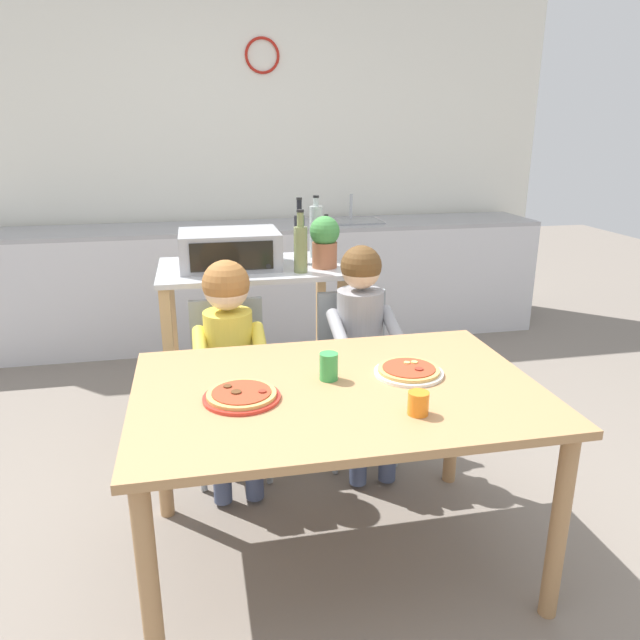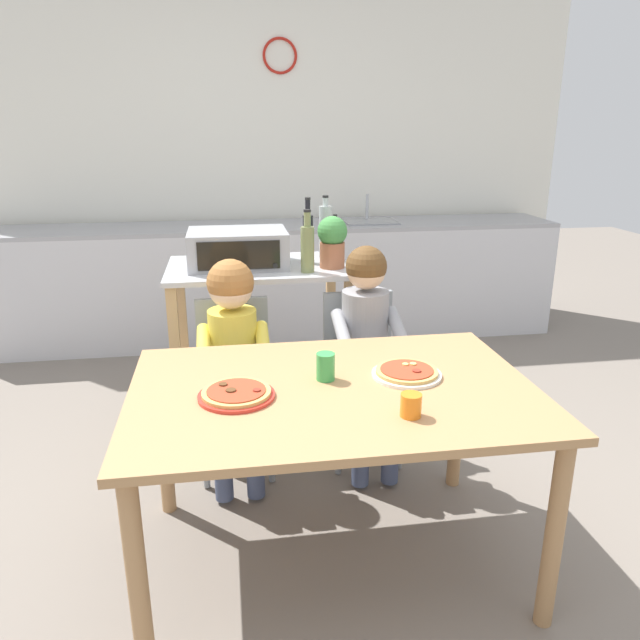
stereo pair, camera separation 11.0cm
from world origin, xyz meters
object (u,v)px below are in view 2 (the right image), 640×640
object	(u,v)px
dining_table	(333,409)
bottle_clear_vinegar	(335,242)
dining_chair_left	(235,372)
dining_chair_right	(361,363)
drinking_cup_orange	(411,405)
child_in_yellow_shirt	(233,341)
bottle_tall_green_wine	(307,247)
bottle_slim_sauce	(325,231)
toaster_oven	(238,248)
child_in_grey_shirt	(368,333)
drinking_cup_green	(326,367)
bottle_squat_spirits	(308,237)
pizza_plate_red_rimmed	(236,394)
potted_herb_plant	(332,240)
pizza_plate_white	(407,373)
kitchen_island_cart	(260,321)

from	to	relation	value
dining_table	bottle_clear_vinegar	bearing A→B (deg)	79.52
dining_chair_left	dining_chair_right	distance (m)	0.62
drinking_cup_orange	child_in_yellow_shirt	bearing A→B (deg)	120.61
bottle_tall_green_wine	child_in_yellow_shirt	bearing A→B (deg)	-139.25
bottle_slim_sauce	bottle_clear_vinegar	bearing A→B (deg)	-69.93
bottle_tall_green_wine	dining_chair_right	distance (m)	0.63
toaster_oven	bottle_clear_vinegar	size ratio (longest dim) A/B	2.01
child_in_grey_shirt	drinking_cup_orange	distance (m)	0.93
child_in_yellow_shirt	drinking_cup_green	distance (m)	0.67
dining_chair_left	dining_table	bearing A→B (deg)	-66.28
child_in_grey_shirt	drinking_cup_green	world-z (taller)	child_in_grey_shirt
bottle_squat_spirits	pizza_plate_red_rimmed	xyz separation A→B (m)	(-0.41, -1.22, -0.31)
dining_chair_right	drinking_cup_orange	xyz separation A→B (m)	(-0.08, -1.04, 0.28)
bottle_slim_sauce	potted_herb_plant	world-z (taller)	bottle_slim_sauce
child_in_yellow_shirt	child_in_grey_shirt	bearing A→B (deg)	1.43
dining_table	dining_chair_right	distance (m)	0.85
child_in_grey_shirt	potted_herb_plant	bearing A→B (deg)	104.04
toaster_oven	child_in_yellow_shirt	size ratio (longest dim) A/B	0.49
bottle_tall_green_wine	drinking_cup_green	distance (m)	0.95
pizza_plate_white	drinking_cup_green	bearing A→B (deg)	176.94
bottle_clear_vinegar	dining_chair_right	distance (m)	0.68
dining_chair_left	toaster_oven	bearing A→B (deg)	83.24
dining_chair_left	pizza_plate_white	bearing A→B (deg)	-49.20
potted_herb_plant	pizza_plate_red_rimmed	distance (m)	1.25
bottle_tall_green_wine	dining_table	size ratio (longest dim) A/B	0.22
pizza_plate_white	drinking_cup_orange	bearing A→B (deg)	-104.63
bottle_tall_green_wine	dining_chair_left	bearing A→B (deg)	-150.90
pizza_plate_red_rimmed	toaster_oven	bearing A→B (deg)	87.72
bottle_tall_green_wine	bottle_squat_spirits	distance (m)	0.21
bottle_tall_green_wine	bottle_slim_sauce	world-z (taller)	bottle_slim_sauce
dining_chair_right	drinking_cup_green	world-z (taller)	drinking_cup_green
kitchen_island_cart	drinking_cup_green	distance (m)	1.13
dining_chair_left	child_in_grey_shirt	size ratio (longest dim) A/B	0.77
pizza_plate_white	bottle_tall_green_wine	bearing A→B (deg)	104.27
bottle_clear_vinegar	drinking_cup_orange	distance (m)	1.50
kitchen_island_cart	bottle_squat_spirits	world-z (taller)	bottle_squat_spirits
bottle_clear_vinegar	child_in_grey_shirt	bearing A→B (deg)	-84.28
kitchen_island_cart	toaster_oven	distance (m)	0.41
bottle_squat_spirits	child_in_yellow_shirt	size ratio (longest dim) A/B	0.33
bottle_tall_green_wine	dining_chair_left	size ratio (longest dim) A/B	0.38
bottle_clear_vinegar	potted_herb_plant	bearing A→B (deg)	-105.19
bottle_squat_spirits	kitchen_island_cart	bearing A→B (deg)	-176.56
bottle_squat_spirits	potted_herb_plant	size ratio (longest dim) A/B	1.30
kitchen_island_cart	dining_chair_left	size ratio (longest dim) A/B	1.16
bottle_squat_spirits	pizza_plate_red_rimmed	world-z (taller)	bottle_squat_spirits
drinking_cup_green	child_in_yellow_shirt	bearing A→B (deg)	118.78
child_in_yellow_shirt	drinking_cup_orange	xyz separation A→B (m)	(0.54, -0.91, 0.08)
child_in_yellow_shirt	pizza_plate_red_rimmed	distance (m)	0.69
bottle_squat_spirits	dining_chair_right	distance (m)	0.72
bottle_tall_green_wine	dining_chair_right	size ratio (longest dim) A/B	0.38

